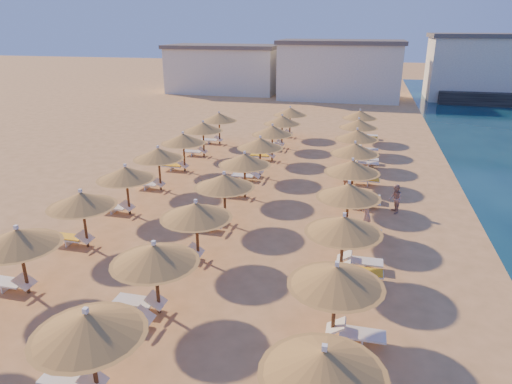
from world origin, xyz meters
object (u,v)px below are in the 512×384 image
(beachgoer_c, at_px, (346,179))
(beachgoer_b, at_px, (395,199))
(beachgoer_a, at_px, (366,214))
(parasol_row_west, at_px, (224,182))
(parasol_row_east, at_px, (349,192))

(beachgoer_c, bearing_deg, beachgoer_b, -25.83)
(beachgoer_c, xyz_separation_m, beachgoer_a, (1.18, -5.01, 0.04))
(parasol_row_west, relative_size, beachgoer_b, 26.40)
(parasol_row_west, height_order, beachgoer_c, parasol_row_west)
(parasol_row_east, distance_m, beachgoer_b, 4.29)
(beachgoer_c, distance_m, beachgoer_a, 5.15)
(beachgoer_b, height_order, beachgoer_a, beachgoer_a)
(parasol_row_east, relative_size, beachgoer_a, 23.44)
(parasol_row_east, bearing_deg, beachgoer_a, 42.86)
(beachgoer_c, xyz_separation_m, beachgoer_b, (2.58, -2.44, -0.06))
(beachgoer_c, bearing_deg, parasol_row_east, -69.30)
(beachgoer_b, distance_m, beachgoer_a, 2.93)
(beachgoer_a, bearing_deg, parasol_row_east, -30.93)
(parasol_row_west, relative_size, beachgoer_c, 24.62)
(parasol_row_east, xyz_separation_m, parasol_row_west, (-5.76, 0.00, 0.00))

